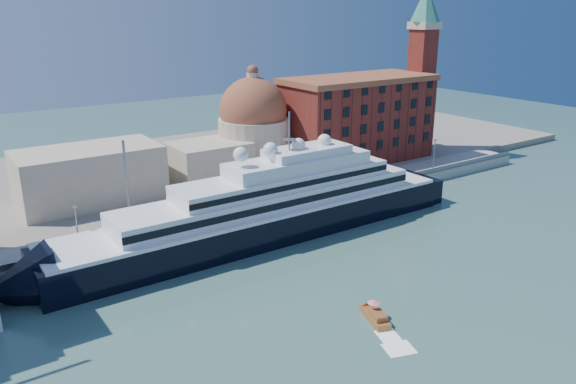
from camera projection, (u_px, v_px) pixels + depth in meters
ground at (325, 287)px, 90.35m from camera, size 400.00×400.00×0.00m
quay at (224, 218)px, 116.56m from camera, size 180.00×10.00×2.50m
land at (150, 173)px, 148.71m from camera, size 260.00×72.00×2.00m
quay_fence at (235, 216)px, 112.46m from camera, size 180.00×0.10×1.20m
superyacht at (250, 217)px, 106.73m from camera, size 94.48×13.10×28.24m
water_taxi at (375, 316)px, 80.32m from camera, size 4.05×6.80×3.06m
warehouse at (358, 118)px, 154.78m from camera, size 43.00×19.00×23.25m
campanile at (422, 59)px, 163.06m from camera, size 8.40×8.40×47.00m
church at (199, 146)px, 135.55m from camera, size 66.00×18.00×25.50m
lamp_posts at (168, 191)px, 105.69m from camera, size 120.80×2.40×18.00m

